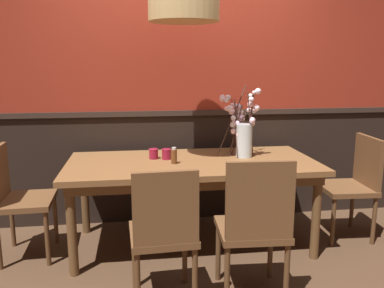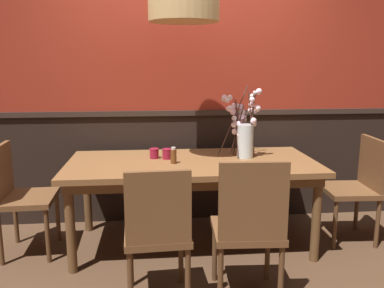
{
  "view_description": "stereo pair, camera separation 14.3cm",
  "coord_description": "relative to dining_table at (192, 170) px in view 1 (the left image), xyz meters",
  "views": [
    {
      "loc": [
        -0.45,
        -3.17,
        1.53
      ],
      "look_at": [
        0.0,
        0.0,
        0.88
      ],
      "focal_mm": 37.21,
      "sensor_mm": 36.0,
      "label": 1
    },
    {
      "loc": [
        -0.31,
        -3.19,
        1.53
      ],
      "look_at": [
        0.0,
        0.0,
        0.88
      ],
      "focal_mm": 37.21,
      "sensor_mm": 36.0,
      "label": 2
    }
  ],
  "objects": [
    {
      "name": "ground_plane",
      "position": [
        0.0,
        0.0,
        -0.66
      ],
      "size": [
        24.0,
        24.0,
        0.0
      ],
      "primitive_type": "plane",
      "color": "#4C3321"
    },
    {
      "name": "chair_head_west_end",
      "position": [
        -1.4,
        -0.02,
        -0.14
      ],
      "size": [
        0.43,
        0.47,
        0.91
      ],
      "color": "brown",
      "rests_on": "ground"
    },
    {
      "name": "candle_holder_nearer_center",
      "position": [
        -0.31,
        0.12,
        0.12
      ],
      "size": [
        0.08,
        0.08,
        0.09
      ],
      "color": "maroon",
      "rests_on": "dining_table"
    },
    {
      "name": "chair_near_side_left",
      "position": [
        -0.3,
        -0.87,
        -0.14
      ],
      "size": [
        0.43,
        0.44,
        0.93
      ],
      "color": "brown",
      "rests_on": "ground"
    },
    {
      "name": "chair_near_side_right",
      "position": [
        0.28,
        -0.87,
        -0.12
      ],
      "size": [
        0.46,
        0.45,
        0.97
      ],
      "color": "brown",
      "rests_on": "ground"
    },
    {
      "name": "chair_far_side_left",
      "position": [
        -0.26,
        0.86,
        -0.15
      ],
      "size": [
        0.41,
        0.4,
        0.89
      ],
      "color": "brown",
      "rests_on": "ground"
    },
    {
      "name": "chair_head_east_end",
      "position": [
        1.44,
        -0.02,
        -0.15
      ],
      "size": [
        0.45,
        0.47,
        0.91
      ],
      "color": "brown",
      "rests_on": "ground"
    },
    {
      "name": "vase_with_blossoms",
      "position": [
        0.45,
        0.11,
        0.3
      ],
      "size": [
        0.35,
        0.34,
        0.61
      ],
      "color": "silver",
      "rests_on": "dining_table"
    },
    {
      "name": "back_wall",
      "position": [
        0.0,
        0.65,
        0.77
      ],
      "size": [
        6.04,
        0.14,
        2.88
      ],
      "color": "black",
      "rests_on": "ground"
    },
    {
      "name": "dining_table",
      "position": [
        0.0,
        0.0,
        0.0
      ],
      "size": [
        2.04,
        0.95,
        0.74
      ],
      "color": "brown",
      "rests_on": "ground"
    },
    {
      "name": "pendant_lamp",
      "position": [
        -0.06,
        -0.0,
        1.32
      ],
      "size": [
        0.55,
        0.55,
        1.04
      ],
      "color": "tan"
    },
    {
      "name": "condiment_bottle",
      "position": [
        -0.16,
        -0.07,
        0.14
      ],
      "size": [
        0.05,
        0.05,
        0.13
      ],
      "color": "brown",
      "rests_on": "dining_table"
    },
    {
      "name": "candle_holder_nearer_edge",
      "position": [
        -0.2,
        0.09,
        0.12
      ],
      "size": [
        0.08,
        0.08,
        0.09
      ],
      "color": "maroon",
      "rests_on": "dining_table"
    }
  ]
}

